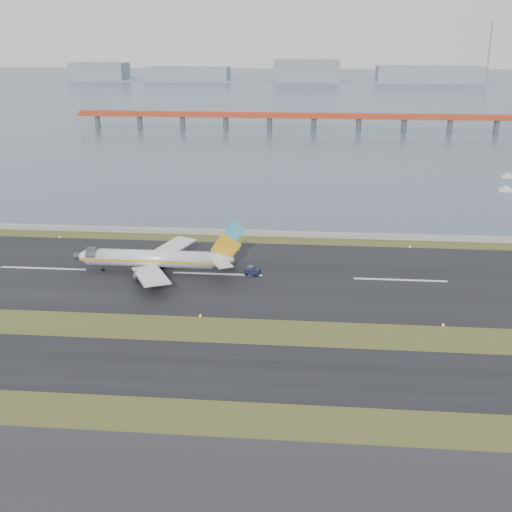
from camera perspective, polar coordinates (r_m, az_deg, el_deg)
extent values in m
plane|color=#394418|center=(115.47, -5.62, -6.96)|extent=(1000.00, 1000.00, 0.00)
cube|color=black|center=(105.05, -6.83, -9.81)|extent=(1000.00, 18.00, 0.10)
cube|color=black|center=(142.55, -3.43, -1.62)|extent=(1000.00, 45.00, 0.10)
cube|color=gray|center=(170.50, -1.95, 2.11)|extent=(1000.00, 2.50, 1.00)
cube|color=#4C5C6D|center=(564.23, 3.18, 14.14)|extent=(1400.00, 800.00, 1.30)
cube|color=#B53E1F|center=(354.23, 5.18, 12.22)|extent=(260.00, 5.00, 1.60)
cube|color=#B53E1F|center=(354.05, 5.19, 12.47)|extent=(260.00, 0.40, 1.40)
cylinder|color=#4C4C51|center=(367.70, -10.29, 11.55)|extent=(2.80, 2.80, 7.00)
cylinder|color=#4C4C51|center=(354.81, 5.16, 11.50)|extent=(2.80, 2.80, 7.00)
cylinder|color=#4C4C51|center=(367.44, 20.57, 10.65)|extent=(2.80, 2.80, 7.00)
cube|color=gray|center=(723.64, 3.68, 15.28)|extent=(1400.00, 80.00, 1.00)
cube|color=gray|center=(761.73, -13.75, 15.67)|extent=(60.00, 35.00, 18.00)
cube|color=gray|center=(736.41, -6.06, 15.83)|extent=(90.00, 35.00, 14.00)
cube|color=gray|center=(722.73, 4.52, 16.13)|extent=(70.00, 35.00, 22.00)
cube|color=gray|center=(732.64, 15.11, 15.36)|extent=(110.00, 35.00, 16.00)
cylinder|color=gray|center=(743.84, 20.02, 16.64)|extent=(1.80, 1.80, 60.00)
cylinder|color=silver|center=(143.72, -9.39, -0.22)|extent=(28.00, 3.80, 3.80)
cone|color=silver|center=(148.33, -15.23, -0.03)|extent=(3.20, 3.80, 3.80)
cone|color=silver|center=(140.51, -2.98, -0.30)|extent=(5.00, 3.80, 3.80)
cube|color=gold|center=(141.97, -9.58, -0.48)|extent=(31.00, 0.06, 0.45)
cube|color=gold|center=(145.47, -9.20, 0.04)|extent=(31.00, 0.06, 0.45)
cube|color=silver|center=(135.71, -9.34, -1.72)|extent=(11.31, 15.89, 1.66)
cube|color=silver|center=(151.23, -7.78, 0.58)|extent=(11.31, 15.89, 1.66)
cylinder|color=#3A3B40|center=(138.81, -9.75, -1.79)|extent=(4.20, 2.10, 2.10)
cylinder|color=#3A3B40|center=(149.70, -8.61, -0.14)|extent=(4.20, 2.10, 2.10)
cube|color=gold|center=(139.45, -2.68, 0.81)|extent=(6.80, 0.35, 6.85)
cube|color=#44A9C1|center=(138.08, -1.92, 2.24)|extent=(4.85, 0.37, 4.90)
cube|color=silver|center=(136.76, -3.08, -0.64)|extent=(5.64, 6.80, 0.22)
cube|color=silver|center=(143.85, -2.66, 0.39)|extent=(5.64, 6.80, 0.22)
cylinder|color=black|center=(147.83, -13.46, -1.20)|extent=(0.80, 0.28, 0.80)
cylinder|color=black|center=(141.83, -9.01, -1.74)|extent=(1.00, 0.38, 1.00)
cylinder|color=black|center=(146.91, -8.49, -0.95)|extent=(1.00, 0.38, 1.00)
cube|color=#131935|center=(141.51, -0.32, -1.38)|extent=(3.60, 2.58, 1.22)
cube|color=#3A3B40|center=(141.35, -0.47, -1.05)|extent=(1.76, 1.83, 0.71)
cylinder|color=black|center=(141.36, -0.85, -1.64)|extent=(0.76, 0.47, 0.71)
cylinder|color=black|center=(142.78, -0.62, -1.42)|extent=(0.76, 0.47, 0.71)
cylinder|color=black|center=(140.64, 0.00, -1.75)|extent=(0.76, 0.47, 0.71)
cylinder|color=black|center=(142.07, 0.22, -1.53)|extent=(0.76, 0.47, 0.71)
cube|color=silver|center=(232.50, 21.71, 5.42)|extent=(8.05, 3.60, 1.00)
cube|color=silver|center=(232.09, 21.33, 5.67)|extent=(2.46, 2.09, 1.00)
cube|color=silver|center=(254.85, 21.78, 6.53)|extent=(7.71, 2.92, 0.97)
cube|color=silver|center=(254.33, 21.45, 6.75)|extent=(2.28, 1.88, 0.97)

